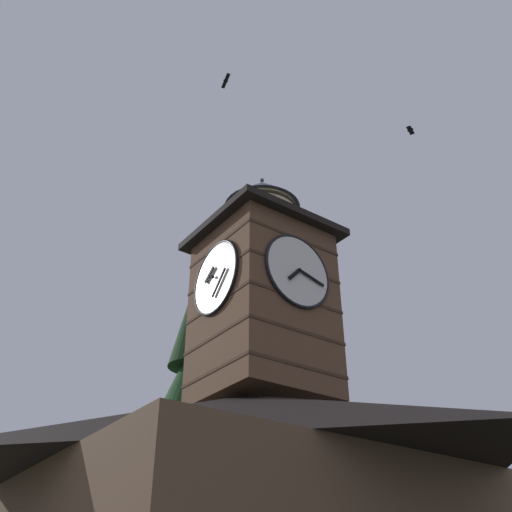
{
  "coord_description": "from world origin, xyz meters",
  "views": [
    {
      "loc": [
        10.68,
        12.11,
        2.39
      ],
      "look_at": [
        0.51,
        -2.08,
        12.95
      ],
      "focal_mm": 41.22,
      "sensor_mm": 36.0,
      "label": 1
    }
  ],
  "objects_px": {
    "pine_tree_behind": "(185,505)",
    "flying_bird_low": "(226,81)",
    "flying_bird_high": "(410,130)",
    "moon": "(142,502)",
    "clock_tower": "(263,292)"
  },
  "relations": [
    {
      "from": "moon",
      "to": "flying_bird_high",
      "type": "bearing_deg",
      "value": 77.42
    },
    {
      "from": "clock_tower",
      "to": "pine_tree_behind",
      "type": "height_order",
      "value": "clock_tower"
    },
    {
      "from": "pine_tree_behind",
      "to": "clock_tower",
      "type": "bearing_deg",
      "value": 88.54
    },
    {
      "from": "clock_tower",
      "to": "flying_bird_low",
      "type": "distance_m",
      "value": 7.91
    },
    {
      "from": "flying_bird_high",
      "to": "flying_bird_low",
      "type": "height_order",
      "value": "flying_bird_low"
    },
    {
      "from": "flying_bird_low",
      "to": "clock_tower",
      "type": "bearing_deg",
      "value": -155.71
    },
    {
      "from": "clock_tower",
      "to": "flying_bird_low",
      "type": "bearing_deg",
      "value": 24.29
    },
    {
      "from": "clock_tower",
      "to": "flying_bird_high",
      "type": "height_order",
      "value": "flying_bird_high"
    },
    {
      "from": "pine_tree_behind",
      "to": "moon",
      "type": "distance_m",
      "value": 35.03
    },
    {
      "from": "flying_bird_high",
      "to": "flying_bird_low",
      "type": "relative_size",
      "value": 0.75
    },
    {
      "from": "moon",
      "to": "pine_tree_behind",
      "type": "bearing_deg",
      "value": 67.08
    },
    {
      "from": "moon",
      "to": "flying_bird_low",
      "type": "relative_size",
      "value": 2.13
    },
    {
      "from": "pine_tree_behind",
      "to": "flying_bird_low",
      "type": "distance_m",
      "value": 14.8
    },
    {
      "from": "moon",
      "to": "flying_bird_high",
      "type": "relative_size",
      "value": 2.85
    },
    {
      "from": "moon",
      "to": "flying_bird_low",
      "type": "distance_m",
      "value": 41.68
    }
  ]
}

